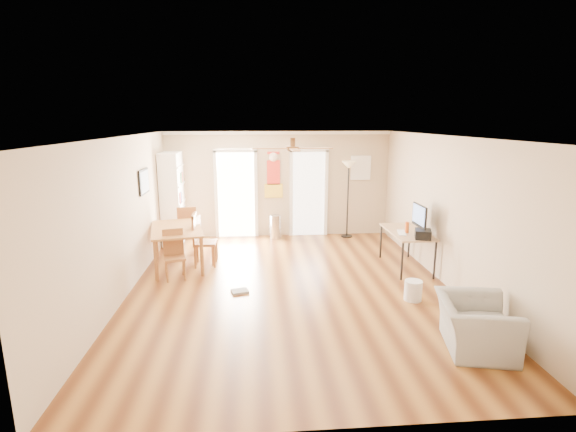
{
  "coord_description": "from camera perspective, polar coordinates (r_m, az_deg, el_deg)",
  "views": [
    {
      "loc": [
        -0.61,
        -6.93,
        2.85
      ],
      "look_at": [
        0.0,
        0.6,
        1.15
      ],
      "focal_mm": 26.53,
      "sensor_mm": 36.0,
      "label": 1
    }
  ],
  "objects": [
    {
      "name": "trash_can",
      "position": [
        10.44,
        -1.72,
        -1.49
      ],
      "size": [
        0.29,
        0.29,
        0.59
      ],
      "primitive_type": "cylinder",
      "rotation": [
        0.0,
        0.0,
        0.05
      ],
      "color": "#ACACAF",
      "rests_on": "floor"
    },
    {
      "name": "wall_left",
      "position": [
        7.42,
        -21.28,
        -0.26
      ],
      "size": [
        0.04,
        7.0,
        2.6
      ],
      "primitive_type": null,
      "color": "beige",
      "rests_on": "floor"
    },
    {
      "name": "crown_molding",
      "position": [
        6.97,
        0.41,
        10.29
      ],
      "size": [
        5.5,
        7.0,
        0.08
      ],
      "primitive_type": null,
      "color": "white",
      "rests_on": "wall_back"
    },
    {
      "name": "orange_bottle",
      "position": [
        8.45,
        15.66,
        -1.48
      ],
      "size": [
        0.09,
        0.09,
        0.22
      ],
      "primitive_type": "cylinder",
      "rotation": [
        0.0,
        0.0,
        -0.33
      ],
      "color": "#CD4D12",
      "rests_on": "computer_desk"
    },
    {
      "name": "floor_cloth",
      "position": [
        7.37,
        -6.47,
        -9.99
      ],
      "size": [
        0.32,
        0.28,
        0.04
      ],
      "primitive_type": "cube",
      "rotation": [
        0.0,
        0.0,
        0.26
      ],
      "color": "gray",
      "rests_on": "floor"
    },
    {
      "name": "kitchen_doorway",
      "position": [
        10.58,
        -6.96,
        2.8
      ],
      "size": [
        0.9,
        0.1,
        2.1
      ],
      "primitive_type": null,
      "color": "white",
      "rests_on": "wall_back"
    },
    {
      "name": "wall_decal",
      "position": [
        10.51,
        -1.96,
        5.57
      ],
      "size": [
        0.46,
        0.03,
        1.1
      ],
      "primitive_type": "cube",
      "color": "red",
      "rests_on": "wall_back"
    },
    {
      "name": "dining_chair_right_a",
      "position": [
        8.81,
        -10.93,
        -3.14
      ],
      "size": [
        0.46,
        0.46,
        0.97
      ],
      "primitive_type": null,
      "rotation": [
        0.0,
        0.0,
        1.4
      ],
      "color": "olive",
      "rests_on": "floor"
    },
    {
      "name": "wall_back",
      "position": [
        10.57,
        -1.28,
        4.25
      ],
      "size": [
        5.5,
        0.04,
        2.6
      ],
      "primitive_type": null,
      "color": "beige",
      "rests_on": "floor"
    },
    {
      "name": "wastebasket_a",
      "position": [
        7.27,
        16.43,
        -9.54
      ],
      "size": [
        0.35,
        0.35,
        0.33
      ],
      "primitive_type": "cylinder",
      "rotation": [
        0.0,
        0.0,
        0.26
      ],
      "color": "silver",
      "rests_on": "floor"
    },
    {
      "name": "wall_front",
      "position": [
        3.82,
        5.08,
        -11.37
      ],
      "size": [
        5.5,
        0.04,
        2.6
      ],
      "primitive_type": null,
      "color": "beige",
      "rests_on": "floor"
    },
    {
      "name": "armchair",
      "position": [
        6.03,
        23.79,
        -13.24
      ],
      "size": [
        1.07,
        1.16,
        0.65
      ],
      "primitive_type": "imported",
      "rotation": [
        0.0,
        0.0,
        1.35
      ],
      "color": "#959591",
      "rests_on": "floor"
    },
    {
      "name": "imac",
      "position": [
        8.34,
        17.18,
        -0.49
      ],
      "size": [
        0.19,
        0.63,
        0.58
      ],
      "primitive_type": null,
      "rotation": [
        0.0,
        0.0,
        -0.17
      ],
      "color": "black",
      "rests_on": "computer_desk"
    },
    {
      "name": "ceiling",
      "position": [
        6.96,
        0.41,
        10.62
      ],
      "size": [
        5.5,
        7.0,
        0.0
      ],
      "primitive_type": null,
      "color": "silver",
      "rests_on": "floor"
    },
    {
      "name": "dining_chair_far",
      "position": [
        9.81,
        -13.35,
        -1.54
      ],
      "size": [
        0.48,
        0.48,
        1.0
      ],
      "primitive_type": null,
      "rotation": [
        0.0,
        0.0,
        3.31
      ],
      "color": "#92592F",
      "rests_on": "floor"
    },
    {
      "name": "keyboard",
      "position": [
        8.44,
        14.99,
        -2.16
      ],
      "size": [
        0.23,
        0.44,
        0.02
      ],
      "primitive_type": "cube",
      "rotation": [
        0.0,
        0.0,
        -0.23
      ],
      "color": "white",
      "rests_on": "computer_desk"
    },
    {
      "name": "framed_poster",
      "position": [
        8.67,
        -18.76,
        4.39
      ],
      "size": [
        0.04,
        0.66,
        0.48
      ],
      "primitive_type": "cube",
      "color": "black",
      "rests_on": "wall_left"
    },
    {
      "name": "dining_chair_right_b",
      "position": [
        8.64,
        -11.05,
        -3.16
      ],
      "size": [
        0.43,
        0.43,
        1.05
      ],
      "primitive_type": null,
      "rotation": [
        0.0,
        0.0,
        1.57
      ],
      "color": "olive",
      "rests_on": "floor"
    },
    {
      "name": "dining_chair_near",
      "position": [
        8.06,
        -14.96,
        -5.09
      ],
      "size": [
        0.45,
        0.45,
        0.9
      ],
      "primitive_type": null,
      "rotation": [
        0.0,
        0.0,
        0.26
      ],
      "color": "#94612F",
      "rests_on": "floor"
    },
    {
      "name": "printer",
      "position": [
        8.14,
        17.64,
        -2.33
      ],
      "size": [
        0.37,
        0.39,
        0.17
      ],
      "primitive_type": "cube",
      "rotation": [
        0.0,
        0.0,
        -0.32
      ],
      "color": "black",
      "rests_on": "computer_desk"
    },
    {
      "name": "computer_desk",
      "position": [
        8.7,
        15.53,
        -4.35
      ],
      "size": [
        0.69,
        1.39,
        0.74
      ],
      "primitive_type": null,
      "color": "tan",
      "rests_on": "floor"
    },
    {
      "name": "dining_table",
      "position": [
        8.77,
        -14.59,
        -4.02
      ],
      "size": [
        1.24,
        1.73,
        0.78
      ],
      "primitive_type": null,
      "rotation": [
        0.0,
        0.0,
        0.21
      ],
      "color": "#A56E35",
      "rests_on": "floor"
    },
    {
      "name": "floor",
      "position": [
        7.52,
        0.37,
        -9.59
      ],
      "size": [
        7.0,
        7.0,
        0.0
      ],
      "primitive_type": "plane",
      "color": "brown",
      "rests_on": "ground"
    },
    {
      "name": "ac_grille",
      "position": [
        10.8,
        9.72,
        6.39
      ],
      "size": [
        0.5,
        0.04,
        0.6
      ],
      "primitive_type": "cube",
      "color": "white",
      "rests_on": "wall_back"
    },
    {
      "name": "bathroom_doorway",
      "position": [
        10.66,
        2.77,
        2.95
      ],
      "size": [
        0.8,
        0.1,
        2.1
      ],
      "primitive_type": null,
      "color": "white",
      "rests_on": "wall_back"
    },
    {
      "name": "torchiere_lamp",
      "position": [
        10.58,
        8.02,
        2.19
      ],
      "size": [
        0.44,
        0.44,
        1.89
      ],
      "primitive_type": null,
      "rotation": [
        0.0,
        0.0,
        -0.28
      ],
      "color": "black",
      "rests_on": "floor"
    },
    {
      "name": "ceiling_fan",
      "position": [
        6.67,
        0.63,
        9.06
      ],
      "size": [
        1.24,
        1.24,
        0.2
      ],
      "primitive_type": null,
      "color": "#593819",
      "rests_on": "ceiling"
    },
    {
      "name": "wall_right",
      "position": [
        7.86,
        20.79,
        0.46
      ],
      "size": [
        0.04,
        7.0,
        2.6
      ],
      "primitive_type": null,
      "color": "beige",
      "rests_on": "floor"
    },
    {
      "name": "bookshelf",
      "position": [
        10.35,
        -15.18,
        2.33
      ],
      "size": [
        0.58,
        1.02,
        2.14
      ],
      "primitive_type": null,
      "rotation": [
        0.0,
        0.0,
        0.16
      ],
      "color": "white",
      "rests_on": "floor"
    }
  ]
}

